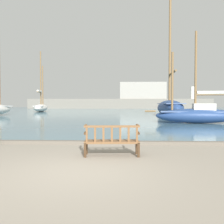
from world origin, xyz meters
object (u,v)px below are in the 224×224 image
(sailboat_mid_port, at_px, (170,107))
(sailboat_outer_port, at_px, (198,114))
(park_bench, at_px, (112,140))
(sailboat_nearest_port, at_px, (41,107))

(sailboat_mid_port, xyz_separation_m, sailboat_outer_port, (0.01, -10.89, -0.38))
(park_bench, xyz_separation_m, sailboat_mid_port, (5.80, 22.17, 0.67))
(park_bench, distance_m, sailboat_mid_port, 22.93)
(park_bench, relative_size, sailboat_nearest_port, 0.16)
(sailboat_nearest_port, xyz_separation_m, sailboat_outer_port, (19.65, -23.81, -0.18))
(sailboat_mid_port, bearing_deg, sailboat_outer_port, -89.97)
(park_bench, distance_m, sailboat_outer_port, 12.69)
(sailboat_nearest_port, bearing_deg, sailboat_outer_port, -50.47)
(sailboat_mid_port, bearing_deg, park_bench, -104.67)
(sailboat_nearest_port, bearing_deg, park_bench, -68.47)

